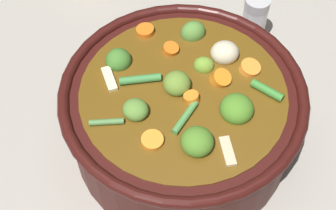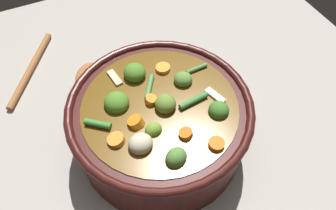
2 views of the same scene
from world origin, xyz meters
The scene contains 3 objects.
ground_plane centered at (0.00, 0.00, 0.00)m, with size 1.10×1.10×0.00m, color #9E998E.
cooking_pot centered at (0.00, 0.00, 0.06)m, with size 0.32×0.32×0.14m.
wooden_spoon centered at (0.25, 0.13, 0.01)m, with size 0.22×0.22×0.02m.
Camera 2 is at (-0.31, 0.13, 0.57)m, focal length 36.05 mm.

